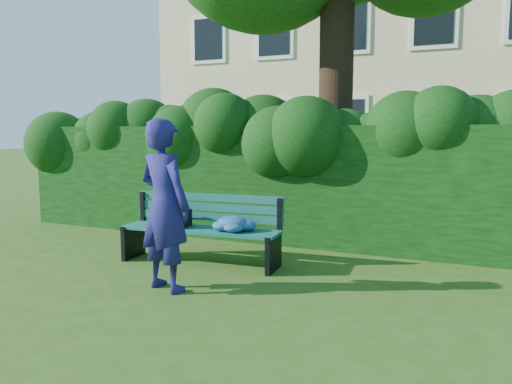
% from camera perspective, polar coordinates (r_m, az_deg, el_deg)
% --- Properties ---
extents(ground, '(80.00, 80.00, 0.00)m').
position_cam_1_polar(ground, '(6.00, -2.40, -9.69)').
color(ground, '#305011').
rests_on(ground, ground).
extents(apartment_building, '(16.00, 8.08, 12.00)m').
position_cam_1_polar(apartment_building, '(19.76, 17.20, 19.17)').
color(apartment_building, '#CAB587').
rests_on(apartment_building, ground).
extents(hedge, '(10.00, 1.00, 1.80)m').
position_cam_1_polar(hedge, '(7.82, 4.84, 0.93)').
color(hedge, black).
rests_on(hedge, ground).
extents(park_bench, '(2.15, 0.73, 0.89)m').
position_cam_1_polar(park_bench, '(6.52, -5.93, -3.83)').
color(park_bench, '#0E4745').
rests_on(park_bench, ground).
extents(man_reading, '(0.77, 0.60, 1.86)m').
position_cam_1_polar(man_reading, '(5.43, -10.41, -1.52)').
color(man_reading, navy).
rests_on(man_reading, ground).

